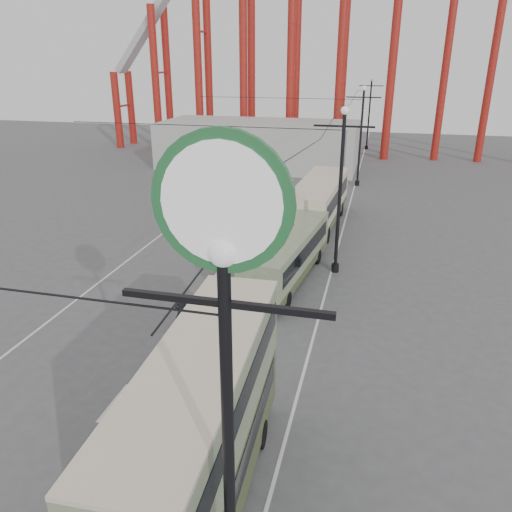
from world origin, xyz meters
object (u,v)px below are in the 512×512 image
(lamp_post_near, at_px, (225,330))
(single_decker_cream, at_px, (319,201))
(single_decker_green, at_px, (288,254))
(pedestrian, at_px, (182,312))
(double_decker_bus, at_px, (203,425))

(lamp_post_near, xyz_separation_m, single_decker_cream, (-2.09, 29.35, -5.96))
(single_decker_green, relative_size, pedestrian, 5.95)
(single_decker_green, xyz_separation_m, single_decker_cream, (0.41, 10.20, 0.35))
(single_decker_green, distance_m, pedestrian, 7.49)
(lamp_post_near, height_order, double_decker_bus, lamp_post_near)
(single_decker_cream, height_order, pedestrian, single_decker_cream)
(single_decker_green, bearing_deg, single_decker_cream, 94.39)
(lamp_post_near, xyz_separation_m, pedestrian, (-6.20, 12.68, -7.02))
(double_decker_bus, height_order, pedestrian, double_decker_bus)
(single_decker_cream, xyz_separation_m, pedestrian, (-4.11, -16.67, -1.07))
(single_decker_cream, bearing_deg, lamp_post_near, -82.77)
(single_decker_cream, bearing_deg, double_decker_bus, -86.31)
(lamp_post_near, relative_size, pedestrian, 6.46)
(lamp_post_near, xyz_separation_m, single_decker_green, (-2.50, 19.16, -6.30))
(single_decker_green, xyz_separation_m, pedestrian, (-3.70, -6.48, -0.72))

